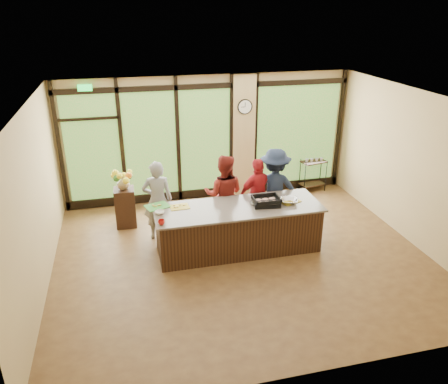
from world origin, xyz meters
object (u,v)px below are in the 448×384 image
cook_left (158,200)px  cook_right (274,189)px  flower_stand (125,207)px  bar_cart (313,171)px  island_base (238,229)px  roasting_pan (266,203)px

cook_left → cook_right: cook_right is taller
cook_left → flower_stand: bearing=-43.6°
cook_left → flower_stand: size_ratio=1.94×
cook_left → bar_cart: (4.13, 1.60, -0.31)m
island_base → cook_left: size_ratio=1.86×
flower_stand → cook_left: bearing=-46.3°
island_base → cook_right: size_ratio=1.77×
bar_cart → island_base: bearing=-149.3°
flower_stand → island_base: bearing=-35.3°
cook_right → bar_cart: 2.40m
cook_left → cook_right: bearing=-177.8°
cook_left → flower_stand: (-0.65, 0.71, -0.40)m
flower_stand → roasting_pan: bearing=-29.9°
cook_left → roasting_pan: 2.19m
cook_right → flower_stand: bearing=-0.4°
cook_left → island_base: bearing=153.6°
cook_right → bar_cart: cook_right is taller
island_base → cook_right: 1.34m
cook_left → cook_right: size_ratio=0.95×
cook_left → flower_stand: 1.04m
cook_right → roasting_pan: size_ratio=3.51×
island_base → cook_right: cook_right is taller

